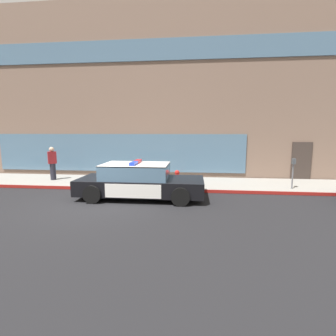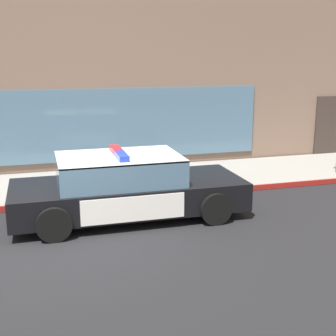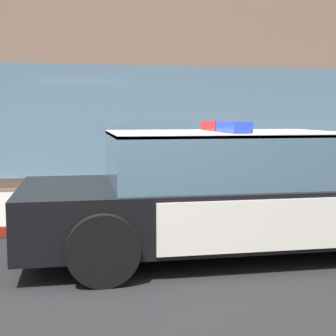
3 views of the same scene
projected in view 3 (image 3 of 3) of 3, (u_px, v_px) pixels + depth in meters
name	position (u px, v px, depth m)	size (l,w,h in m)	color
ground	(106.00, 289.00, 4.45)	(48.00, 48.00, 0.00)	black
sidewalk	(92.00, 208.00, 7.95)	(48.00, 2.94, 0.15)	gray
curb_red_paint	(96.00, 228.00, 6.50)	(28.80, 0.04, 0.14)	maroon
storefront_building	(159.00, 5.00, 14.37)	(23.69, 10.38, 9.57)	#7A6051
police_cruiser	(235.00, 192.00, 5.69)	(4.96, 2.14, 1.49)	black
fire_hydrant	(286.00, 184.00, 7.63)	(0.34, 0.39, 0.73)	red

